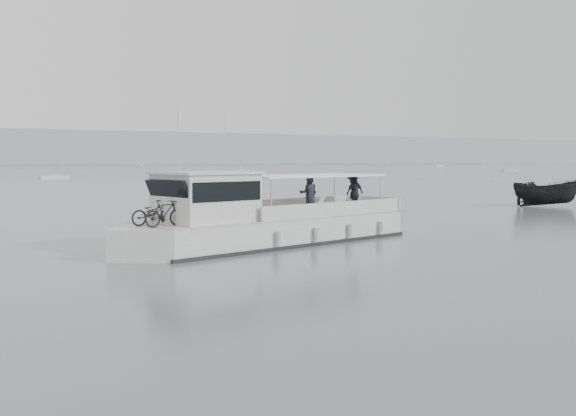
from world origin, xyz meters
name	(u,v)px	position (x,y,z in m)	size (l,w,h in m)	color
ground	(426,243)	(0.00, 0.00, 0.00)	(1400.00, 1400.00, 0.00)	slate
tour_boat	(256,222)	(-7.21, 2.95, 1.05)	(15.28, 6.88, 6.40)	silver
dark_motorboat	(547,193)	(24.10, 13.41, 1.10)	(2.14, 5.69, 2.20)	black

